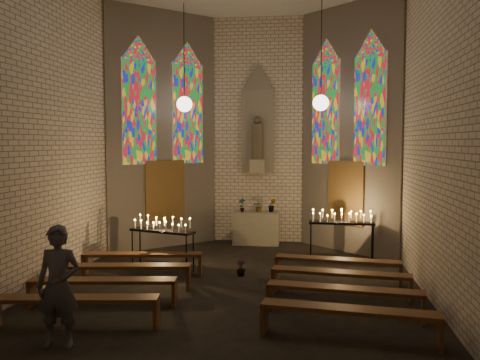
% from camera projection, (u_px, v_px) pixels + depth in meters
% --- Properties ---
extents(floor, '(12.00, 12.00, 0.00)m').
position_uv_depth(floor, '(229.00, 294.00, 11.02)').
color(floor, black).
rests_on(floor, ground).
extents(room, '(8.22, 12.43, 7.00)m').
position_uv_depth(room, '(248.00, 120.00, 14.09)').
color(room, beige).
rests_on(room, ground).
extents(altar, '(1.40, 0.60, 1.00)m').
position_uv_depth(altar, '(256.00, 228.00, 16.37)').
color(altar, '#B3AF92').
rests_on(altar, ground).
extents(flower_vase_left, '(0.26, 0.21, 0.43)m').
position_uv_depth(flower_vase_left, '(242.00, 205.00, 16.32)').
color(flower_vase_left, '#4C723F').
rests_on(flower_vase_left, altar).
extents(flower_vase_center, '(0.34, 0.30, 0.35)m').
position_uv_depth(flower_vase_center, '(259.00, 206.00, 16.32)').
color(flower_vase_center, '#4C723F').
rests_on(flower_vase_center, altar).
extents(flower_vase_right, '(0.25, 0.22, 0.42)m').
position_uv_depth(flower_vase_right, '(272.00, 205.00, 16.32)').
color(flower_vase_right, '#4C723F').
rests_on(flower_vase_right, altar).
extents(aisle_flower_pot, '(0.27, 0.27, 0.37)m').
position_uv_depth(aisle_flower_pot, '(241.00, 268.00, 12.51)').
color(aisle_flower_pot, '#4C723F').
rests_on(aisle_flower_pot, ground).
extents(votive_stand_left, '(1.72, 0.92, 1.23)m').
position_uv_depth(votive_stand_left, '(162.00, 227.00, 13.01)').
color(votive_stand_left, black).
rests_on(votive_stand_left, ground).
extents(votive_stand_right, '(1.73, 0.44, 1.27)m').
position_uv_depth(votive_stand_right, '(342.00, 219.00, 14.18)').
color(votive_stand_right, black).
rests_on(votive_stand_right, ground).
extents(pew_left_0, '(2.81, 0.77, 0.53)m').
position_uv_depth(pew_left_0, '(142.00, 257.00, 12.53)').
color(pew_left_0, '#533017').
rests_on(pew_left_0, ground).
extents(pew_right_0, '(2.81, 0.77, 0.53)m').
position_uv_depth(pew_right_0, '(338.00, 263.00, 11.94)').
color(pew_right_0, '#533017').
rests_on(pew_right_0, ground).
extents(pew_left_1, '(2.81, 0.77, 0.53)m').
position_uv_depth(pew_left_1, '(125.00, 269.00, 11.34)').
color(pew_left_1, '#533017').
rests_on(pew_left_1, ground).
extents(pew_right_1, '(2.81, 0.77, 0.53)m').
position_uv_depth(pew_right_1, '(341.00, 276.00, 10.75)').
color(pew_right_1, '#533017').
rests_on(pew_right_1, ground).
extents(pew_left_2, '(2.81, 0.77, 0.53)m').
position_uv_depth(pew_left_2, '(103.00, 284.00, 10.16)').
color(pew_left_2, '#533017').
rests_on(pew_left_2, ground).
extents(pew_right_2, '(2.81, 0.77, 0.53)m').
position_uv_depth(pew_right_2, '(344.00, 293.00, 9.56)').
color(pew_right_2, '#533017').
rests_on(pew_right_2, ground).
extents(pew_left_3, '(2.81, 0.77, 0.53)m').
position_uv_depth(pew_left_3, '(75.00, 303.00, 8.97)').
color(pew_left_3, '#533017').
rests_on(pew_left_3, ground).
extents(pew_right_3, '(2.81, 0.77, 0.53)m').
position_uv_depth(pew_right_3, '(349.00, 314.00, 8.38)').
color(pew_right_3, '#533017').
rests_on(pew_right_3, ground).
extents(visitor, '(0.70, 0.47, 1.87)m').
position_uv_depth(visitor, '(58.00, 286.00, 8.14)').
color(visitor, '#4B4A54').
rests_on(visitor, ground).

